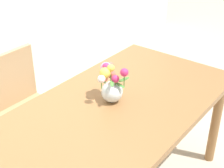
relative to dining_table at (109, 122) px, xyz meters
name	(u,v)px	position (x,y,z in m)	size (l,w,h in m)	color
dining_table	(109,122)	(0.00, 0.00, 0.00)	(1.83, 0.91, 0.77)	olive
chair_far	(23,103)	(-0.03, 0.80, -0.16)	(0.42, 0.42, 0.90)	tan
flower_vase	(111,84)	(0.09, 0.06, 0.20)	(0.18, 0.20, 0.24)	silver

